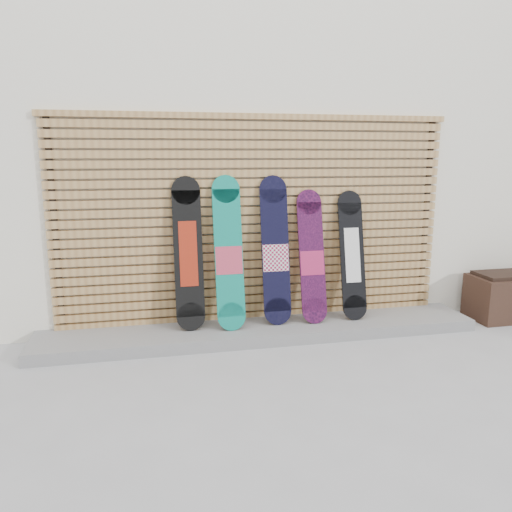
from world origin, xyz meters
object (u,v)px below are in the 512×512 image
Objects in this scene: snowboard_1 at (229,254)px; snowboard_3 at (312,257)px; snowboard_0 at (188,254)px; snowboard_4 at (352,255)px; snowboard_2 at (275,251)px.

snowboard_1 is 0.90m from snowboard_3.
snowboard_0 is at bearing 173.84° from snowboard_1.
snowboard_3 is at bearing 0.79° from snowboard_1.
snowboard_3 is (1.31, -0.03, -0.09)m from snowboard_0.
snowboard_0 reaches higher than snowboard_4.
snowboard_3 is 1.01× the size of snowboard_4.
snowboard_4 is at bearing -0.68° from snowboard_2.
snowboard_1 is 1.01× the size of snowboard_2.
snowboard_0 is 1.00× the size of snowboard_1.
snowboard_2 reaches higher than snowboard_4.
snowboard_2 reaches higher than snowboard_3.
snowboard_0 is 1.13× the size of snowboard_4.
snowboard_2 is (0.91, -0.01, -0.01)m from snowboard_0.
snowboard_2 is 0.40m from snowboard_3.
snowboard_3 is at bearing -1.39° from snowboard_0.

